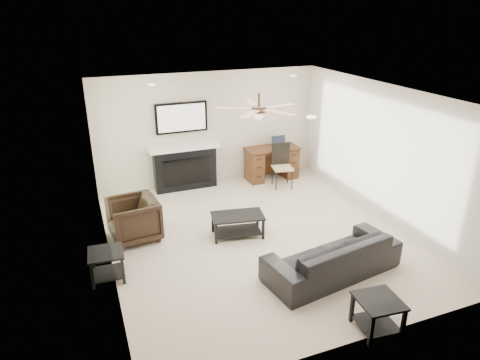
{
  "coord_description": "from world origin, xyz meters",
  "views": [
    {
      "loc": [
        -2.72,
        -6.01,
        3.75
      ],
      "look_at": [
        -0.31,
        0.12,
        1.08
      ],
      "focal_mm": 32.0,
      "sensor_mm": 36.0,
      "label": 1
    }
  ],
  "objects_px": {
    "armchair": "(134,219)",
    "desk": "(272,163)",
    "sofa": "(332,256)",
    "fireplace_unit": "(184,147)",
    "coffee_table": "(238,225)"
  },
  "relations": [
    {
      "from": "armchair",
      "to": "desk",
      "type": "relative_size",
      "value": 0.67
    },
    {
      "from": "sofa",
      "to": "fireplace_unit",
      "type": "xyz_separation_m",
      "value": [
        -1.2,
        3.99,
        0.65
      ]
    },
    {
      "from": "sofa",
      "to": "armchair",
      "type": "distance_m",
      "value": 3.37
    },
    {
      "from": "sofa",
      "to": "desk",
      "type": "xyz_separation_m",
      "value": [
        0.82,
        3.84,
        0.07
      ]
    },
    {
      "from": "armchair",
      "to": "fireplace_unit",
      "type": "height_order",
      "value": "fireplace_unit"
    },
    {
      "from": "coffee_table",
      "to": "desk",
      "type": "xyz_separation_m",
      "value": [
        1.72,
        2.24,
        0.18
      ]
    },
    {
      "from": "coffee_table",
      "to": "armchair",
      "type": "bearing_deg",
      "value": 172.4
    },
    {
      "from": "sofa",
      "to": "desk",
      "type": "distance_m",
      "value": 3.93
    },
    {
      "from": "sofa",
      "to": "coffee_table",
      "type": "height_order",
      "value": "sofa"
    },
    {
      "from": "sofa",
      "to": "desk",
      "type": "bearing_deg",
      "value": -111.17
    },
    {
      "from": "fireplace_unit",
      "to": "desk",
      "type": "height_order",
      "value": "fireplace_unit"
    },
    {
      "from": "coffee_table",
      "to": "fireplace_unit",
      "type": "bearing_deg",
      "value": 107.52
    },
    {
      "from": "coffee_table",
      "to": "fireplace_unit",
      "type": "height_order",
      "value": "fireplace_unit"
    },
    {
      "from": "armchair",
      "to": "coffee_table",
      "type": "distance_m",
      "value": 1.79
    },
    {
      "from": "sofa",
      "to": "armchair",
      "type": "relative_size",
      "value": 2.58
    }
  ]
}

